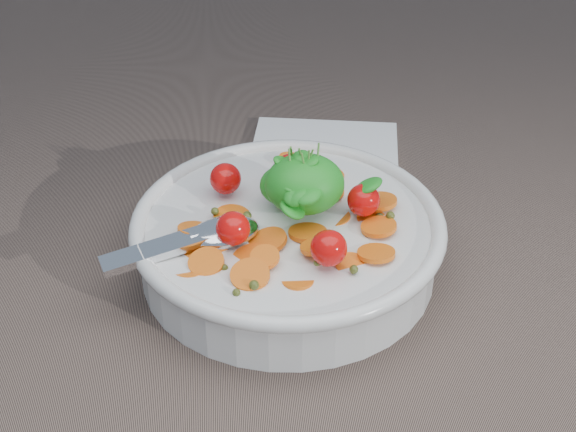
{
  "coord_description": "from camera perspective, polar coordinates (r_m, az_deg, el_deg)",
  "views": [
    {
      "loc": [
        -0.02,
        -0.47,
        0.4
      ],
      "look_at": [
        0.02,
        0.02,
        0.05
      ],
      "focal_mm": 50.0,
      "sensor_mm": 36.0,
      "label": 1
    }
  ],
  "objects": [
    {
      "name": "bowl",
      "position": [
        0.62,
        -0.0,
        -1.61
      ],
      "size": [
        0.26,
        0.24,
        0.1
      ],
      "color": "silver",
      "rests_on": "ground"
    },
    {
      "name": "napkin",
      "position": [
        0.78,
        2.59,
        4.52
      ],
      "size": [
        0.16,
        0.15,
        0.01
      ],
      "primitive_type": "cube",
      "rotation": [
        0.0,
        0.0,
        -0.17
      ],
      "color": "white",
      "rests_on": "ground"
    },
    {
      "name": "ground",
      "position": [
        0.62,
        -1.95,
        -5.11
      ],
      "size": [
        6.0,
        6.0,
        0.0
      ],
      "primitive_type": "plane",
      "color": "#725D51",
      "rests_on": "ground"
    }
  ]
}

